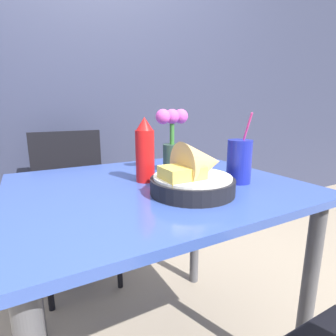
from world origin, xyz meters
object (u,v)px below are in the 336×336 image
object	(u,v)px
food_basket	(195,175)
flower_vase	(172,137)
chair_far_window	(72,192)
drink_cup	(239,163)
ketchup_bottle	(145,151)

from	to	relation	value
food_basket	flower_vase	distance (m)	0.31
chair_far_window	food_basket	distance (m)	0.99
food_basket	chair_far_window	bearing A→B (deg)	104.05
flower_vase	drink_cup	bearing A→B (deg)	-66.15
food_basket	ketchup_bottle	size ratio (longest dim) A/B	1.14
chair_far_window	ketchup_bottle	bearing A→B (deg)	-78.27
food_basket	flower_vase	bearing A→B (deg)	74.13
chair_far_window	food_basket	bearing A→B (deg)	-75.95
drink_cup	flower_vase	size ratio (longest dim) A/B	0.96
chair_far_window	flower_vase	distance (m)	0.79
chair_far_window	ketchup_bottle	world-z (taller)	ketchup_bottle
chair_far_window	flower_vase	world-z (taller)	flower_vase
flower_vase	ketchup_bottle	bearing A→B (deg)	-149.71
food_basket	ketchup_bottle	bearing A→B (deg)	112.34
food_basket	flower_vase	size ratio (longest dim) A/B	1.02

